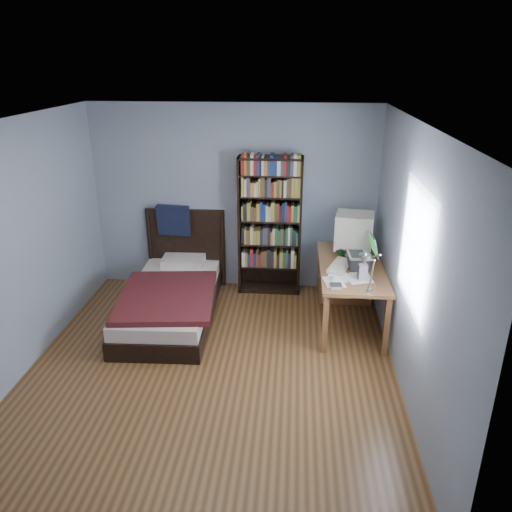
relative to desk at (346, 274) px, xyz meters
name	(u,v)px	position (x,y,z in m)	size (l,w,h in m)	color
room	(210,257)	(-1.48, -1.60, 0.84)	(4.20, 4.24, 2.50)	#533418
desk	(346,274)	(0.00, 0.00, 0.00)	(0.75, 1.60, 0.73)	brown
crt_monitor	(353,230)	(0.04, -0.02, 0.61)	(0.51, 0.47, 0.52)	beige
laptop	(360,259)	(0.09, -0.51, 0.43)	(0.34, 0.35, 0.41)	#2D2D30
desk_lamp	(366,263)	(0.00, -1.53, 0.80)	(0.23, 0.51, 0.60)	#99999E
keyboard	(340,266)	(-0.14, -0.52, 0.33)	(0.19, 0.49, 0.03)	beige
speaker	(363,273)	(0.08, -0.86, 0.40)	(0.09, 0.09, 0.18)	gray
soda_can	(341,253)	(-0.11, -0.19, 0.37)	(0.06, 0.06, 0.12)	#073913
mouse	(346,255)	(-0.04, -0.14, 0.33)	(0.06, 0.10, 0.03)	silver
phone_silver	(334,273)	(-0.23, -0.71, 0.32)	(0.05, 0.10, 0.02)	silver
phone_grey	(331,279)	(-0.26, -0.88, 0.32)	(0.05, 0.09, 0.02)	gray
external_drive	(336,286)	(-0.22, -1.06, 0.33)	(0.12, 0.12, 0.02)	gray
bookshelf	(270,226)	(-1.01, 0.34, 0.52)	(0.84, 0.30, 1.86)	black
bed	(172,296)	(-2.18, -0.47, -0.16)	(1.22, 2.13, 1.16)	black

